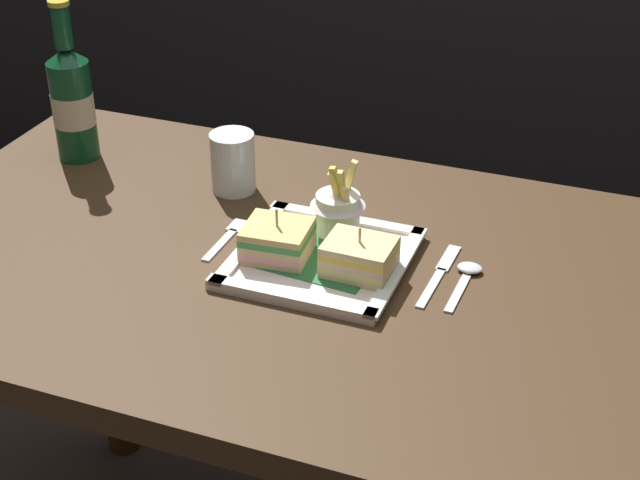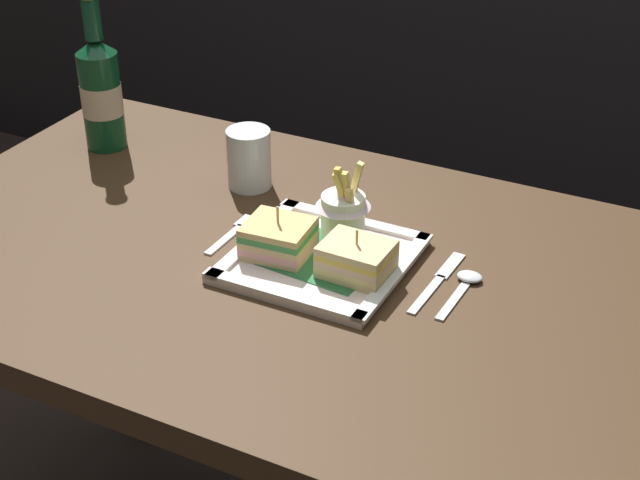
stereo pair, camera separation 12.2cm
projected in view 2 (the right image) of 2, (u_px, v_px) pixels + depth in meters
name	position (u px, v px, depth m)	size (l,w,h in m)	color
dining_table	(318.00, 337.00, 1.41)	(1.29, 0.73, 0.78)	#402B18
square_plate	(323.00, 259.00, 1.35)	(0.24, 0.24, 0.02)	white
sandwich_half_left	(278.00, 239.00, 1.34)	(0.10, 0.09, 0.07)	tan
sandwich_half_right	(356.00, 259.00, 1.30)	(0.09, 0.08, 0.07)	#D5BC7E
fries_cup	(344.00, 207.00, 1.38)	(0.08, 0.08, 0.11)	white
beer_bottle	(101.00, 91.00, 1.63)	(0.07, 0.07, 0.27)	#104626
water_glass	(249.00, 162.00, 1.53)	(0.07, 0.07, 0.10)	silver
fork	(233.00, 233.00, 1.42)	(0.02, 0.13, 0.00)	silver
knife	(438.00, 280.00, 1.31)	(0.02, 0.17, 0.00)	silver
spoon	(465.00, 283.00, 1.30)	(0.03, 0.13, 0.01)	silver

